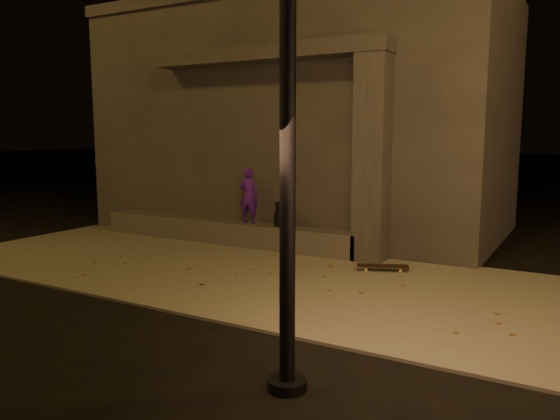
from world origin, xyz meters
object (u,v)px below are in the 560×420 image
Objects in this scene: skateboarder at (249,196)px; backpack at (284,218)px; column at (372,159)px; skateboard at (383,266)px.

skateboarder is 0.91m from backpack.
column is 2.12m from backpack.
backpack is (0.82, 0.00, -0.39)m from skateboarder.
column is 4.23× the size of skateboard.
skateboard is at bearing 159.04° from skateboarder.
skateboard is (3.05, -0.65, -0.93)m from skateboarder.
column is 1.90m from skateboard.
skateboard is at bearing -54.46° from column.
column reaches higher than skateboarder.
backpack is at bearing 140.61° from skateboard.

